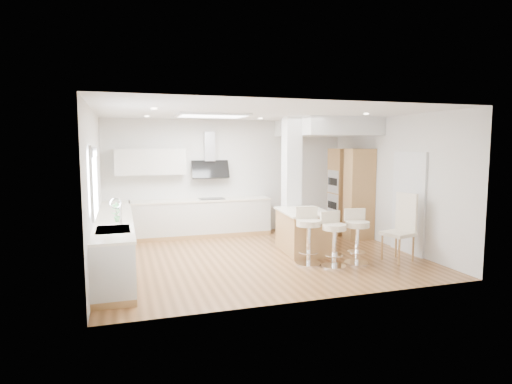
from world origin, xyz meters
name	(u,v)px	position (x,y,z in m)	size (l,w,h in m)	color
ground	(260,256)	(0.00, 0.00, 0.00)	(6.00, 6.00, 0.00)	brown
ceiling	(260,256)	(0.00, 0.00, 0.00)	(6.00, 5.00, 0.02)	silver
wall_back	(229,177)	(0.00, 2.50, 1.40)	(6.00, 0.04, 2.80)	silver
wall_left	(95,191)	(-3.00, 0.00, 1.40)	(0.04, 5.00, 2.80)	silver
wall_right	(392,182)	(3.00, 0.00, 1.40)	(0.04, 5.00, 2.80)	silver
skylight	(212,115)	(-0.79, 0.60, 2.77)	(4.10, 2.10, 0.06)	silver
window_left	(94,178)	(-2.96, -0.90, 1.69)	(0.06, 1.28, 1.07)	white
doorway_right	(409,204)	(2.97, -0.60, 1.00)	(0.05, 1.00, 2.10)	#4F473E
counter_left	(115,240)	(-2.70, 0.23, 0.46)	(0.63, 4.50, 1.35)	#AE804A
counter_back	(194,208)	(-0.91, 2.22, 0.70)	(3.62, 0.63, 2.50)	#AE804A
pillar	(291,181)	(1.05, 0.95, 1.40)	(0.35, 0.35, 2.80)	silver
soffit	(326,127)	(2.10, 1.40, 2.60)	(1.78, 2.20, 0.40)	silver
oven_column	(350,193)	(2.68, 1.23, 1.05)	(0.63, 1.21, 2.10)	#AE804A
peninsula	(304,231)	(1.00, 0.11, 0.43)	(1.04, 1.47, 0.92)	#AE804A
bar_stool_a	(308,233)	(0.68, -0.79, 0.59)	(0.54, 0.54, 1.06)	white
bar_stool_b	(334,236)	(1.05, -1.07, 0.56)	(0.47, 0.47, 1.00)	white
bar_stool_c	(357,233)	(1.56, -1.01, 0.57)	(0.54, 0.54, 1.01)	white
dining_chair	(402,225)	(2.51, -1.04, 0.68)	(0.61, 0.61, 1.28)	beige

